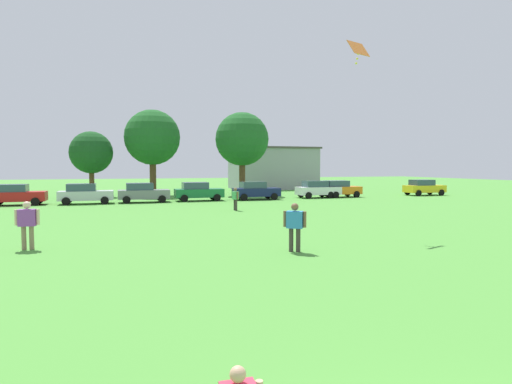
{
  "coord_description": "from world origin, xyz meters",
  "views": [
    {
      "loc": [
        -3.48,
        -2.06,
        3.12
      ],
      "look_at": [
        0.14,
        9.17,
        2.42
      ],
      "focal_mm": 30.23,
      "sensor_mm": 36.0,
      "label": 1
    }
  ],
  "objects_px": {
    "adult_bystander": "(295,223)",
    "kite": "(358,50)",
    "parked_car_red_0": "(16,195)",
    "parked_car_navy_4": "(255,191)",
    "parked_car_orange_6": "(338,189)",
    "parked_car_green_3": "(198,191)",
    "tree_right": "(152,138)",
    "parked_car_yellow_7": "(424,187)",
    "bystander_near_trees": "(235,197)",
    "tree_left": "(91,153)",
    "parked_car_silver_1": "(85,194)",
    "tree_far_right": "(242,139)",
    "bystander_midfield": "(27,221)",
    "parked_car_white_5": "(317,189)",
    "parked_car_gray_2": "(143,193)"
  },
  "relations": [
    {
      "from": "parked_car_green_3",
      "to": "parked_car_orange_6",
      "type": "height_order",
      "value": "same"
    },
    {
      "from": "bystander_near_trees",
      "to": "parked_car_orange_6",
      "type": "height_order",
      "value": "parked_car_orange_6"
    },
    {
      "from": "parked_car_orange_6",
      "to": "parked_car_yellow_7",
      "type": "relative_size",
      "value": 1.0
    },
    {
      "from": "parked_car_green_3",
      "to": "parked_car_silver_1",
      "type": "bearing_deg",
      "value": -178.15
    },
    {
      "from": "bystander_near_trees",
      "to": "tree_left",
      "type": "xyz_separation_m",
      "value": [
        -10.38,
        17.59,
        3.53
      ]
    },
    {
      "from": "tree_right",
      "to": "parked_car_silver_1",
      "type": "bearing_deg",
      "value": -125.64
    },
    {
      "from": "parked_car_silver_1",
      "to": "parked_car_green_3",
      "type": "height_order",
      "value": "same"
    },
    {
      "from": "parked_car_orange_6",
      "to": "parked_car_green_3",
      "type": "bearing_deg",
      "value": -179.23
    },
    {
      "from": "kite",
      "to": "tree_right",
      "type": "height_order",
      "value": "tree_right"
    },
    {
      "from": "parked_car_yellow_7",
      "to": "tree_far_right",
      "type": "relative_size",
      "value": 0.49
    },
    {
      "from": "parked_car_orange_6",
      "to": "tree_left",
      "type": "distance_m",
      "value": 25.33
    },
    {
      "from": "parked_car_silver_1",
      "to": "parked_car_yellow_7",
      "type": "distance_m",
      "value": 33.91
    },
    {
      "from": "parked_car_red_0",
      "to": "parked_car_green_3",
      "type": "height_order",
      "value": "same"
    },
    {
      "from": "parked_car_yellow_7",
      "to": "bystander_near_trees",
      "type": "bearing_deg",
      "value": -158.64
    },
    {
      "from": "parked_car_green_3",
      "to": "parked_car_gray_2",
      "type": "bearing_deg",
      "value": -177.09
    },
    {
      "from": "bystander_near_trees",
      "to": "parked_car_orange_6",
      "type": "distance_m",
      "value": 16.34
    },
    {
      "from": "kite",
      "to": "parked_car_navy_4",
      "type": "relative_size",
      "value": 0.28
    },
    {
      "from": "bystander_midfield",
      "to": "parked_car_silver_1",
      "type": "relative_size",
      "value": 0.42
    },
    {
      "from": "bystander_near_trees",
      "to": "kite",
      "type": "xyz_separation_m",
      "value": [
        2.87,
        -11.32,
        7.57
      ]
    },
    {
      "from": "parked_car_orange_6",
      "to": "tree_far_right",
      "type": "bearing_deg",
      "value": 146.39
    },
    {
      "from": "parked_car_navy_4",
      "to": "tree_left",
      "type": "height_order",
      "value": "tree_left"
    },
    {
      "from": "parked_car_red_0",
      "to": "parked_car_yellow_7",
      "type": "xyz_separation_m",
      "value": [
        39.12,
        -0.21,
        0.0
      ]
    },
    {
      "from": "bystander_near_trees",
      "to": "parked_car_green_3",
      "type": "height_order",
      "value": "parked_car_green_3"
    },
    {
      "from": "adult_bystander",
      "to": "kite",
      "type": "relative_size",
      "value": 1.46
    },
    {
      "from": "bystander_midfield",
      "to": "tree_left",
      "type": "height_order",
      "value": "tree_left"
    },
    {
      "from": "parked_car_red_0",
      "to": "parked_car_navy_4",
      "type": "xyz_separation_m",
      "value": [
        20.03,
        -0.44,
        0.0
      ]
    },
    {
      "from": "adult_bystander",
      "to": "parked_car_navy_4",
      "type": "bearing_deg",
      "value": 109.06
    },
    {
      "from": "bystander_midfield",
      "to": "parked_car_silver_1",
      "type": "bearing_deg",
      "value": -88.23
    },
    {
      "from": "tree_left",
      "to": "parked_car_silver_1",
      "type": "bearing_deg",
      "value": -90.6
    },
    {
      "from": "kite",
      "to": "parked_car_red_0",
      "type": "xyz_separation_m",
      "value": [
        -18.55,
        20.7,
        -7.67
      ]
    },
    {
      "from": "tree_left",
      "to": "tree_far_right",
      "type": "xyz_separation_m",
      "value": [
        15.22,
        -2.5,
        1.49
      ]
    },
    {
      "from": "adult_bystander",
      "to": "parked_car_yellow_7",
      "type": "xyz_separation_m",
      "value": [
        25.22,
        24.03,
        -0.2
      ]
    },
    {
      "from": "tree_right",
      "to": "tree_far_right",
      "type": "height_order",
      "value": "tree_right"
    },
    {
      "from": "parked_car_navy_4",
      "to": "parked_car_orange_6",
      "type": "height_order",
      "value": "same"
    },
    {
      "from": "adult_bystander",
      "to": "bystander_near_trees",
      "type": "bearing_deg",
      "value": 116.67
    },
    {
      "from": "parked_car_green_3",
      "to": "parked_car_navy_4",
      "type": "height_order",
      "value": "same"
    },
    {
      "from": "tree_right",
      "to": "tree_far_right",
      "type": "relative_size",
      "value": 1.02
    },
    {
      "from": "parked_car_navy_4",
      "to": "kite",
      "type": "bearing_deg",
      "value": -94.2
    },
    {
      "from": "kite",
      "to": "parked_car_orange_6",
      "type": "xyz_separation_m",
      "value": [
        10.46,
        20.78,
        -7.67
      ]
    },
    {
      "from": "parked_car_white_5",
      "to": "tree_right",
      "type": "bearing_deg",
      "value": 151.63
    },
    {
      "from": "bystander_midfield",
      "to": "parked_car_red_0",
      "type": "bearing_deg",
      "value": -74.03
    },
    {
      "from": "parked_car_silver_1",
      "to": "parked_car_navy_4",
      "type": "bearing_deg",
      "value": -0.07
    },
    {
      "from": "parked_car_silver_1",
      "to": "parked_car_green_3",
      "type": "xyz_separation_m",
      "value": [
        9.49,
        0.31,
        0.0
      ]
    },
    {
      "from": "tree_left",
      "to": "tree_right",
      "type": "xyz_separation_m",
      "value": [
        6.09,
        -0.02,
        1.64
      ]
    },
    {
      "from": "tree_right",
      "to": "tree_far_right",
      "type": "distance_m",
      "value": 9.47
    },
    {
      "from": "parked_car_silver_1",
      "to": "parked_car_white_5",
      "type": "xyz_separation_m",
      "value": [
        21.41,
        0.39,
        0.0
      ]
    },
    {
      "from": "bystander_midfield",
      "to": "parked_car_silver_1",
      "type": "xyz_separation_m",
      "value": [
        0.67,
        20.35,
        -0.22
      ]
    },
    {
      "from": "bystander_midfield",
      "to": "parked_car_white_5",
      "type": "bearing_deg",
      "value": -133.13
    },
    {
      "from": "parked_car_red_0",
      "to": "kite",
      "type": "bearing_deg",
      "value": -48.14
    },
    {
      "from": "parked_car_gray_2",
      "to": "parked_car_white_5",
      "type": "height_order",
      "value": "same"
    }
  ]
}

